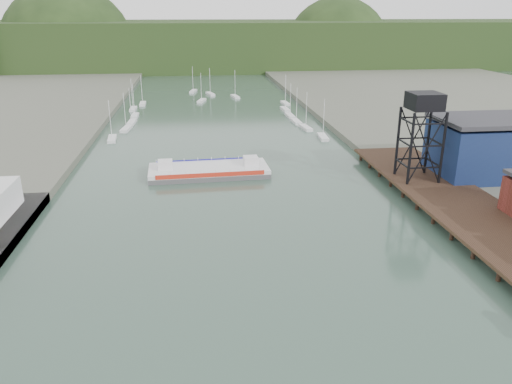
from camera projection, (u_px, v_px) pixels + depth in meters
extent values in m
cube|color=black|center=(461.00, 204.00, 81.97)|extent=(14.00, 70.00, 0.50)
cylinder|color=black|center=(425.00, 212.00, 81.65)|extent=(0.60, 0.60, 2.20)
cylinder|color=black|center=(494.00, 208.00, 83.03)|extent=(0.60, 0.60, 2.20)
cylinder|color=black|center=(411.00, 149.00, 88.41)|extent=(0.50, 0.50, 13.00)
cylinder|color=black|center=(443.00, 148.00, 89.10)|extent=(0.50, 0.50, 13.00)
cylinder|color=black|center=(398.00, 141.00, 94.01)|extent=(0.50, 0.50, 13.00)
cylinder|color=black|center=(428.00, 140.00, 94.70)|extent=(0.50, 0.50, 13.00)
cube|color=black|center=(425.00, 101.00, 88.82)|extent=(5.50, 5.50, 3.00)
cube|color=#0E153E|center=(488.00, 150.00, 95.85)|extent=(20.00, 14.00, 10.00)
cube|color=#2D2D33|center=(493.00, 120.00, 93.83)|extent=(20.50, 14.50, 0.80)
cube|color=silver|center=(112.00, 139.00, 130.01)|extent=(2.67, 7.65, 0.90)
cube|color=silver|center=(126.00, 129.00, 140.91)|extent=(2.81, 7.67, 0.90)
cube|color=silver|center=(132.00, 122.00, 149.25)|extent=(2.35, 7.59, 0.90)
cube|color=silver|center=(135.00, 116.00, 158.49)|extent=(2.01, 7.50, 0.90)
cube|color=silver|center=(133.00, 109.00, 169.70)|extent=(2.00, 7.50, 0.90)
cube|color=silver|center=(143.00, 104.00, 179.14)|extent=(2.16, 7.54, 0.90)
cube|color=silver|center=(323.00, 137.00, 131.81)|extent=(2.53, 7.62, 0.90)
cube|color=silver|center=(306.00, 128.00, 142.27)|extent=(2.76, 7.67, 0.90)
cube|color=silver|center=(296.00, 122.00, 150.35)|extent=(2.22, 7.56, 0.90)
cube|color=silver|center=(290.00, 116.00, 158.72)|extent=(2.18, 7.54, 0.90)
cube|color=silver|center=(285.00, 109.00, 169.11)|extent=(2.46, 7.61, 0.90)
cube|color=silver|center=(285.00, 103.00, 180.18)|extent=(2.48, 7.61, 0.90)
cube|color=silver|center=(202.00, 101.00, 185.15)|extent=(3.78, 7.76, 0.90)
cube|color=silver|center=(235.00, 97.00, 194.13)|extent=(3.31, 7.74, 0.90)
cube|color=silver|center=(210.00, 94.00, 200.51)|extent=(3.76, 7.76, 0.90)
cube|color=silver|center=(193.00, 91.00, 207.19)|extent=(3.40, 7.74, 0.90)
cube|color=black|center=(201.00, 45.00, 312.11)|extent=(500.00, 120.00, 28.00)
sphere|color=black|center=(70.00, 52.00, 304.28)|extent=(80.00, 80.00, 80.00)
sphere|color=black|center=(336.00, 52.00, 333.83)|extent=(70.00, 70.00, 70.00)
cube|color=#4A4A4C|center=(209.00, 173.00, 102.48)|extent=(24.64, 10.73, 0.97)
cube|color=silver|center=(209.00, 169.00, 102.18)|extent=(24.64, 10.73, 0.78)
cube|color=red|center=(211.00, 175.00, 97.57)|extent=(21.32, 1.06, 0.87)
cube|color=navy|center=(207.00, 161.00, 106.65)|extent=(21.32, 1.06, 0.87)
cube|color=silver|center=(165.00, 165.00, 100.43)|extent=(3.03, 3.03, 1.94)
cube|color=silver|center=(251.00, 161.00, 103.14)|extent=(3.03, 3.03, 1.94)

